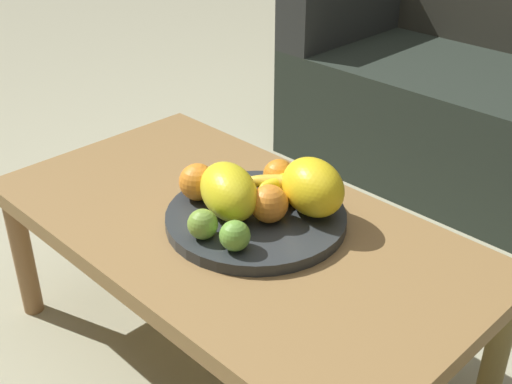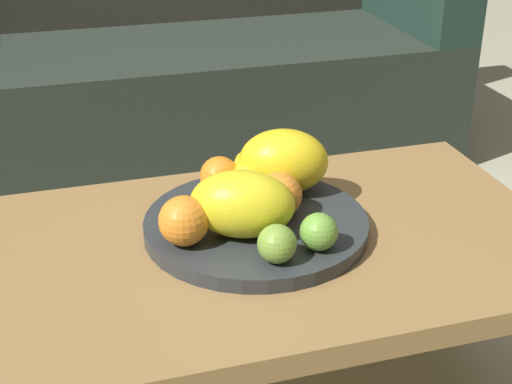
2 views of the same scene
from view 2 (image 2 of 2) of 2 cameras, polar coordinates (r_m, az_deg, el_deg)
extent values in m
cube|color=olive|center=(1.25, -1.16, -4.74)|extent=(1.08, 0.59, 0.04)
cylinder|color=olive|center=(1.72, 12.92, -3.36)|extent=(0.05, 0.05, 0.34)
cube|color=#262E26|center=(2.43, -5.82, 6.93)|extent=(1.70, 0.70, 0.40)
cylinder|color=#2D3235|center=(1.27, 0.00, -2.53)|extent=(0.38, 0.38, 0.03)
ellipsoid|color=yellow|center=(1.19, -1.24, -0.94)|extent=(0.20, 0.17, 0.11)
ellipsoid|color=yellow|center=(1.33, 2.12, 2.35)|extent=(0.19, 0.16, 0.12)
sphere|color=orange|center=(1.18, -5.50, -2.19)|extent=(0.08, 0.08, 0.08)
sphere|color=orange|center=(1.33, -2.74, 1.22)|extent=(0.07, 0.07, 0.07)
sphere|color=orange|center=(1.25, 1.76, -0.25)|extent=(0.08, 0.08, 0.08)
sphere|color=#7AA53B|center=(1.13, 1.60, -3.95)|extent=(0.06, 0.06, 0.06)
sphere|color=#6FAB3C|center=(1.16, 4.80, -3.03)|extent=(0.06, 0.06, 0.06)
ellipsoid|color=yellow|center=(1.34, -0.70, 0.57)|extent=(0.06, 0.15, 0.03)
ellipsoid|color=yellow|center=(1.31, -0.82, 0.03)|extent=(0.11, 0.14, 0.03)
ellipsoid|color=gold|center=(1.32, -1.14, 0.20)|extent=(0.11, 0.15, 0.03)
ellipsoid|color=yellow|center=(1.30, -0.96, 1.10)|extent=(0.14, 0.12, 0.03)
ellipsoid|color=yellow|center=(1.32, -1.01, 1.59)|extent=(0.07, 0.15, 0.03)
camera|label=1|loc=(1.17, 66.59, 17.20)|focal=46.12mm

